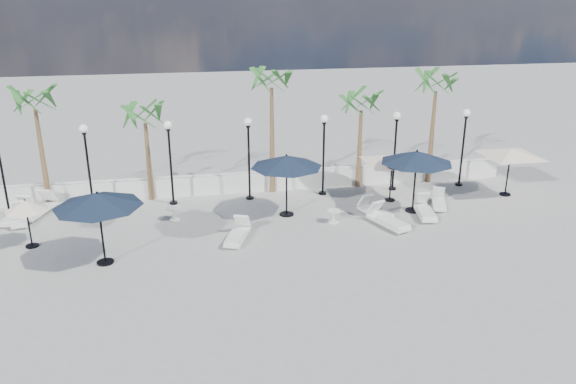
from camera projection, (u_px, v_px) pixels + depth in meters
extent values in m
plane|color=gray|center=(272.00, 261.00, 20.18)|extent=(100.00, 100.00, 0.00)
cube|color=silver|center=(247.00, 183.00, 26.96)|extent=(26.00, 0.30, 0.90)
cube|color=silver|center=(247.00, 172.00, 26.78)|extent=(26.00, 0.12, 0.08)
cylinder|color=black|center=(10.00, 213.00, 24.34)|extent=(0.36, 0.36, 0.10)
cylinder|color=black|center=(3.00, 176.00, 23.77)|extent=(0.10, 0.10, 3.50)
cylinder|color=black|center=(94.00, 208.00, 24.95)|extent=(0.36, 0.36, 0.10)
cylinder|color=black|center=(89.00, 171.00, 24.37)|extent=(0.10, 0.10, 3.50)
cylinder|color=black|center=(84.00, 133.00, 23.80)|extent=(0.18, 0.18, 0.10)
sphere|color=white|center=(84.00, 128.00, 23.73)|extent=(0.36, 0.36, 0.36)
cylinder|color=black|center=(174.00, 203.00, 25.56)|extent=(0.36, 0.36, 0.10)
cylinder|color=black|center=(171.00, 167.00, 24.98)|extent=(0.10, 0.10, 3.50)
cylinder|color=black|center=(168.00, 130.00, 24.40)|extent=(0.18, 0.18, 0.10)
sphere|color=white|center=(168.00, 125.00, 24.33)|extent=(0.36, 0.36, 0.36)
cylinder|color=black|center=(250.00, 198.00, 26.17)|extent=(0.36, 0.36, 0.10)
cylinder|color=black|center=(249.00, 163.00, 25.59)|extent=(0.10, 0.10, 3.50)
cylinder|color=black|center=(248.00, 126.00, 25.01)|extent=(0.18, 0.18, 0.10)
sphere|color=white|center=(248.00, 122.00, 24.94)|extent=(0.36, 0.36, 0.36)
cylinder|color=black|center=(323.00, 193.00, 26.78)|extent=(0.36, 0.36, 0.10)
cylinder|color=black|center=(323.00, 159.00, 26.20)|extent=(0.10, 0.10, 3.50)
cylinder|color=black|center=(324.00, 123.00, 25.62)|extent=(0.18, 0.18, 0.10)
sphere|color=white|center=(324.00, 119.00, 25.55)|extent=(0.36, 0.36, 0.36)
cylinder|color=black|center=(392.00, 188.00, 27.38)|extent=(0.36, 0.36, 0.10)
cylinder|color=black|center=(395.00, 155.00, 26.80)|extent=(0.10, 0.10, 3.50)
cylinder|color=black|center=(397.00, 120.00, 26.23)|extent=(0.18, 0.18, 0.10)
sphere|color=white|center=(397.00, 116.00, 26.16)|extent=(0.36, 0.36, 0.36)
cylinder|color=black|center=(459.00, 184.00, 27.99)|extent=(0.36, 0.36, 0.10)
cylinder|color=black|center=(462.00, 151.00, 27.41)|extent=(0.10, 0.10, 3.50)
cylinder|color=black|center=(466.00, 117.00, 26.83)|extent=(0.18, 0.18, 0.10)
sphere|color=white|center=(467.00, 113.00, 26.76)|extent=(0.36, 0.36, 0.36)
cone|color=brown|center=(43.00, 159.00, 24.61)|extent=(0.28, 0.28, 4.40)
cone|color=brown|center=(149.00, 162.00, 25.53)|extent=(0.28, 0.28, 3.60)
cone|color=brown|center=(272.00, 141.00, 26.28)|extent=(0.28, 0.28, 5.00)
cone|color=brown|center=(359.00, 149.00, 27.23)|extent=(0.28, 0.28, 3.80)
cone|color=brown|center=(432.00, 138.00, 27.74)|extent=(0.28, 0.28, 4.60)
cube|color=silver|center=(38.00, 211.00, 24.24)|extent=(1.35, 2.24, 0.11)
cube|color=silver|center=(34.00, 211.00, 23.93)|extent=(1.09, 1.57, 0.11)
cube|color=silver|center=(47.00, 195.00, 24.90)|extent=(0.79, 0.69, 0.66)
cube|color=silver|center=(19.00, 217.00, 23.69)|extent=(1.09, 2.12, 0.11)
cube|color=silver|center=(15.00, 216.00, 23.39)|extent=(0.91, 1.47, 0.11)
cube|color=silver|center=(27.00, 201.00, 24.32)|extent=(0.72, 0.60, 0.63)
cube|color=silver|center=(20.00, 219.00, 23.44)|extent=(0.94, 1.87, 0.10)
cube|color=silver|center=(19.00, 219.00, 23.19)|extent=(0.79, 1.30, 0.10)
cube|color=silver|center=(19.00, 206.00, 23.95)|extent=(0.63, 0.53, 0.56)
cube|color=silver|center=(237.00, 237.00, 21.78)|extent=(1.25, 1.98, 0.10)
cube|color=silver|center=(236.00, 237.00, 21.51)|extent=(1.00, 1.40, 0.10)
cube|color=silver|center=(242.00, 220.00, 22.36)|extent=(0.71, 0.63, 0.59)
cube|color=silver|center=(376.00, 213.00, 24.12)|extent=(1.23, 1.94, 0.10)
cube|color=silver|center=(380.00, 212.00, 23.89)|extent=(0.98, 1.37, 0.10)
cube|color=silver|center=(365.00, 200.00, 24.59)|extent=(0.69, 0.61, 0.57)
cube|color=silver|center=(425.00, 213.00, 24.11)|extent=(1.00, 2.06, 0.11)
cube|color=silver|center=(426.00, 212.00, 23.82)|extent=(0.85, 1.42, 0.11)
cube|color=silver|center=(421.00, 198.00, 24.73)|extent=(0.69, 0.57, 0.62)
cube|color=silver|center=(388.00, 222.00, 23.10)|extent=(1.39, 2.16, 0.11)
cube|color=silver|center=(393.00, 222.00, 22.83)|extent=(1.10, 1.53, 0.11)
cube|color=silver|center=(375.00, 207.00, 23.62)|extent=(0.78, 0.69, 0.64)
cube|color=silver|center=(439.00, 204.00, 25.17)|extent=(1.17, 1.83, 0.09)
cube|color=silver|center=(439.00, 203.00, 24.92)|extent=(0.93, 1.29, 0.09)
cube|color=silver|center=(438.00, 191.00, 25.70)|extent=(0.66, 0.58, 0.54)
cylinder|color=silver|center=(66.00, 213.00, 24.49)|extent=(0.36, 0.36, 0.03)
cylinder|color=silver|center=(65.00, 209.00, 24.42)|extent=(0.05, 0.05, 0.43)
cylinder|color=silver|center=(64.00, 204.00, 24.34)|extent=(0.47, 0.47, 0.03)
cylinder|color=silver|center=(174.00, 220.00, 23.76)|extent=(0.45, 0.45, 0.03)
cylinder|color=silver|center=(174.00, 214.00, 23.67)|extent=(0.07, 0.07, 0.54)
cylinder|color=silver|center=(174.00, 208.00, 23.57)|extent=(0.58, 0.58, 0.03)
cylinder|color=silver|center=(334.00, 222.00, 23.51)|extent=(0.44, 0.44, 0.03)
cylinder|color=silver|center=(334.00, 217.00, 23.43)|extent=(0.07, 0.07, 0.52)
cylinder|color=silver|center=(334.00, 211.00, 23.33)|extent=(0.57, 0.57, 0.03)
cylinder|color=black|center=(105.00, 262.00, 20.02)|extent=(0.59, 0.59, 0.06)
cylinder|color=black|center=(101.00, 230.00, 19.59)|extent=(0.07, 0.07, 2.60)
cone|color=black|center=(98.00, 200.00, 19.21)|extent=(3.08, 3.08, 0.48)
sphere|color=black|center=(97.00, 193.00, 19.12)|extent=(0.08, 0.08, 0.08)
cylinder|color=black|center=(287.00, 214.00, 24.29)|extent=(0.61, 0.61, 0.07)
cylinder|color=black|center=(287.00, 186.00, 23.86)|extent=(0.08, 0.08, 2.62)
cone|color=black|center=(286.00, 161.00, 23.48)|extent=(3.06, 3.06, 0.49)
sphere|color=black|center=(286.00, 155.00, 23.39)|extent=(0.09, 0.09, 0.09)
cylinder|color=black|center=(412.00, 210.00, 24.71)|extent=(0.63, 0.63, 0.07)
cylinder|color=black|center=(415.00, 182.00, 24.26)|extent=(0.08, 0.08, 2.69)
cone|color=black|center=(417.00, 157.00, 23.87)|extent=(3.13, 3.13, 0.50)
sphere|color=black|center=(417.00, 151.00, 23.78)|extent=(0.09, 0.09, 0.09)
cylinder|color=black|center=(390.00, 200.00, 25.96)|extent=(0.49, 0.49, 0.06)
cylinder|color=black|center=(391.00, 178.00, 25.61)|extent=(0.07, 0.07, 2.15)
pyramid|color=beige|center=(392.00, 155.00, 25.23)|extent=(4.76, 4.76, 0.33)
cylinder|color=black|center=(505.00, 194.00, 26.67)|extent=(0.52, 0.52, 0.06)
cylinder|color=black|center=(508.00, 172.00, 26.29)|extent=(0.07, 0.07, 2.26)
pyramid|color=beige|center=(511.00, 149.00, 25.90)|extent=(4.90, 4.90, 0.35)
cylinder|color=black|center=(32.00, 246.00, 21.31)|extent=(0.49, 0.49, 0.05)
cylinder|color=black|center=(29.00, 224.00, 21.01)|extent=(0.06, 0.06, 1.83)
cone|color=beige|center=(25.00, 205.00, 20.75)|extent=(1.57, 1.57, 0.39)
sphere|color=black|center=(24.00, 200.00, 20.68)|extent=(0.07, 0.07, 0.07)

